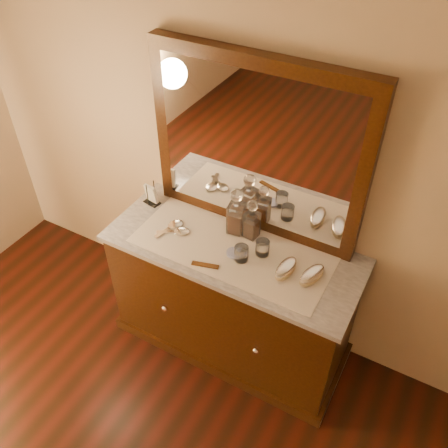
# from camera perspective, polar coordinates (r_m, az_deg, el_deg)

# --- Properties ---
(dresser_cabinet) EXTENTS (1.40, 0.55, 0.82)m
(dresser_cabinet) POSITION_cam_1_polar(r_m,az_deg,el_deg) (2.93, 0.96, -9.05)
(dresser_cabinet) COLOR black
(dresser_cabinet) RESTS_ON floor
(dresser_plinth) EXTENTS (1.46, 0.59, 0.08)m
(dresser_plinth) POSITION_cam_1_polar(r_m,az_deg,el_deg) (3.23, 0.89, -13.26)
(dresser_plinth) COLOR black
(dresser_plinth) RESTS_ON floor
(knob_left) EXTENTS (0.04, 0.04, 0.04)m
(knob_left) POSITION_cam_1_polar(r_m,az_deg,el_deg) (2.86, -7.19, -10.05)
(knob_left) COLOR silver
(knob_left) RESTS_ON dresser_cabinet
(knob_right) EXTENTS (0.04, 0.04, 0.04)m
(knob_right) POSITION_cam_1_polar(r_m,az_deg,el_deg) (2.67, 3.83, -15.00)
(knob_right) COLOR silver
(knob_right) RESTS_ON dresser_cabinet
(marble_top) EXTENTS (1.44, 0.59, 0.03)m
(marble_top) POSITION_cam_1_polar(r_m,az_deg,el_deg) (2.62, 1.06, -3.10)
(marble_top) COLOR silver
(marble_top) RESTS_ON dresser_cabinet
(mirror_frame) EXTENTS (1.20, 0.08, 1.00)m
(mirror_frame) POSITION_cam_1_polar(r_m,az_deg,el_deg) (2.47, 3.93, 8.99)
(mirror_frame) COLOR black
(mirror_frame) RESTS_ON marble_top
(mirror_glass) EXTENTS (1.06, 0.01, 0.86)m
(mirror_glass) POSITION_cam_1_polar(r_m,az_deg,el_deg) (2.45, 3.58, 8.62)
(mirror_glass) COLOR white
(mirror_glass) RESTS_ON marble_top
(lace_runner) EXTENTS (1.10, 0.45, 0.00)m
(lace_runner) POSITION_cam_1_polar(r_m,az_deg,el_deg) (2.60, 0.86, -3.10)
(lace_runner) COLOR white
(lace_runner) RESTS_ON marble_top
(pin_dish) EXTENTS (0.10, 0.10, 0.01)m
(pin_dish) POSITION_cam_1_polar(r_m,az_deg,el_deg) (2.56, 1.20, -3.51)
(pin_dish) COLOR white
(pin_dish) RESTS_ON lace_runner
(comb) EXTENTS (0.15, 0.07, 0.01)m
(comb) POSITION_cam_1_polar(r_m,az_deg,el_deg) (2.51, -2.28, -4.96)
(comb) COLOR brown
(comb) RESTS_ON lace_runner
(napkin_rack) EXTENTS (0.11, 0.08, 0.15)m
(napkin_rack) POSITION_cam_1_polar(r_m,az_deg,el_deg) (2.91, -8.76, 3.47)
(napkin_rack) COLOR black
(napkin_rack) RESTS_ON marble_top
(decanter_left) EXTENTS (0.10, 0.10, 0.29)m
(decanter_left) POSITION_cam_1_polar(r_m,az_deg,el_deg) (2.63, 1.51, 1.01)
(decanter_left) COLOR #8B4214
(decanter_left) RESTS_ON lace_runner
(decanter_right) EXTENTS (0.08, 0.08, 0.25)m
(decanter_right) POSITION_cam_1_polar(r_m,az_deg,el_deg) (2.62, 3.34, 0.14)
(decanter_right) COLOR #8B4214
(decanter_right) RESTS_ON lace_runner
(brush_near) EXTENTS (0.09, 0.18, 0.05)m
(brush_near) POSITION_cam_1_polar(r_m,az_deg,el_deg) (2.48, 7.45, -5.36)
(brush_near) COLOR tan
(brush_near) RESTS_ON lace_runner
(brush_far) EXTENTS (0.12, 0.19, 0.05)m
(brush_far) POSITION_cam_1_polar(r_m,az_deg,el_deg) (2.47, 10.53, -6.08)
(brush_far) COLOR tan
(brush_far) RESTS_ON lace_runner
(hand_mirror_outer) EXTENTS (0.10, 0.21, 0.02)m
(hand_mirror_outer) POSITION_cam_1_polar(r_m,az_deg,el_deg) (2.74, -6.13, -0.22)
(hand_mirror_outer) COLOR silver
(hand_mirror_outer) RESTS_ON lace_runner
(hand_mirror_inner) EXTENTS (0.19, 0.14, 0.02)m
(hand_mirror_inner) POSITION_cam_1_polar(r_m,az_deg,el_deg) (2.70, -5.46, -0.90)
(hand_mirror_inner) COLOR silver
(hand_mirror_inner) RESTS_ON lace_runner
(tumblers) EXTENTS (0.16, 0.17, 0.09)m
(tumblers) POSITION_cam_1_polar(r_m,az_deg,el_deg) (2.53, 3.39, -3.19)
(tumblers) COLOR white
(tumblers) RESTS_ON lace_runner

